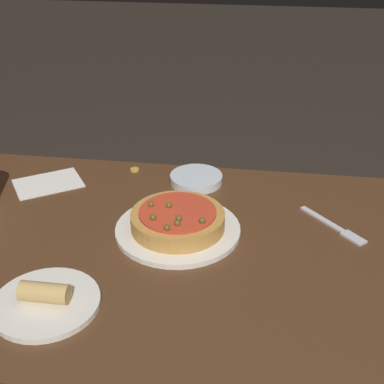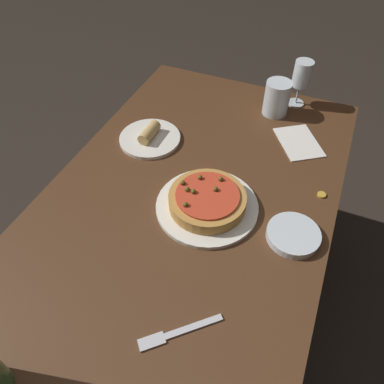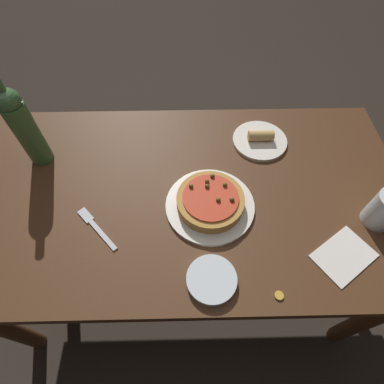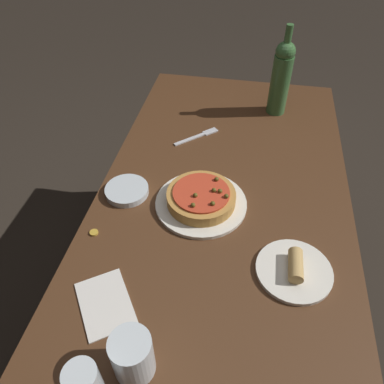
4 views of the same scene
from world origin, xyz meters
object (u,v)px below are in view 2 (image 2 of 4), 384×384
object	(u,v)px
side_bowl	(293,235)
dining_table	(175,242)
wine_glass	(302,75)
side_plate	(150,137)
pizza	(207,200)
dinner_plate	(207,206)
fork	(175,333)
water_cup	(277,98)
bottle_cap	(322,195)

from	to	relation	value
side_bowl	dining_table	bearing A→B (deg)	103.93
wine_glass	side_plate	distance (m)	0.56
pizza	side_plate	distance (m)	0.34
dinner_plate	pizza	bearing A→B (deg)	73.87
side_plate	fork	bearing A→B (deg)	-148.12
pizza	fork	bearing A→B (deg)	-169.44
pizza	water_cup	size ratio (longest dim) A/B	1.76
water_cup	side_plate	world-z (taller)	water_cup
water_cup	bottle_cap	size ratio (longest dim) A/B	4.95
side_bowl	bottle_cap	xyz separation A→B (m)	(0.18, -0.04, -0.01)
dinner_plate	fork	world-z (taller)	dinner_plate
bottle_cap	pizza	bearing A→B (deg)	120.62
dining_table	bottle_cap	world-z (taller)	bottle_cap
side_plate	dinner_plate	bearing A→B (deg)	-125.64
dining_table	side_plate	xyz separation A→B (m)	(0.28, 0.21, 0.10)
pizza	bottle_cap	size ratio (longest dim) A/B	8.70
wine_glass	side_plate	bearing A→B (deg)	134.77
pizza	bottle_cap	distance (m)	0.33
pizza	fork	xyz separation A→B (m)	(-0.35, -0.07, -0.03)
dinner_plate	fork	size ratio (longest dim) A/B	1.86
dinner_plate	pizza	xyz separation A→B (m)	(0.00, 0.00, 0.03)
pizza	wine_glass	size ratio (longest dim) A/B	1.27
pizza	bottle_cap	bearing A→B (deg)	-59.38
side_bowl	bottle_cap	size ratio (longest dim) A/B	5.70
dinner_plate	side_bowl	xyz separation A→B (m)	(-0.01, -0.24, 0.00)
dinner_plate	bottle_cap	distance (m)	0.33
dining_table	dinner_plate	xyz separation A→B (m)	(0.08, -0.06, 0.09)
water_cup	fork	distance (m)	0.86
pizza	side_plate	size ratio (longest dim) A/B	1.05
pizza	side_bowl	bearing A→B (deg)	-92.13
dinner_plate	side_bowl	distance (m)	0.24
dinner_plate	pizza	world-z (taller)	pizza
bottle_cap	dining_table	bearing A→B (deg)	126.05
dining_table	bottle_cap	bearing A→B (deg)	-53.95
bottle_cap	side_bowl	bearing A→B (deg)	166.12
water_cup	fork	bearing A→B (deg)	-179.61
fork	bottle_cap	distance (m)	0.56
wine_glass	bottle_cap	distance (m)	0.47
wine_glass	side_bowl	world-z (taller)	wine_glass
pizza	side_bowl	world-z (taller)	pizza
dinner_plate	bottle_cap	xyz separation A→B (m)	(0.17, -0.28, -0.00)
wine_glass	side_bowl	bearing A→B (deg)	-168.48
dinner_plate	wine_glass	size ratio (longest dim) A/B	1.70
dining_table	side_plate	distance (m)	0.37
fork	bottle_cap	world-z (taller)	bottle_cap
dinner_plate	side_bowl	size ratio (longest dim) A/B	2.04
side_bowl	fork	world-z (taller)	side_bowl
pizza	water_cup	bearing A→B (deg)	-6.76
dinner_plate	side_plate	world-z (taller)	side_plate
wine_glass	water_cup	size ratio (longest dim) A/B	1.38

